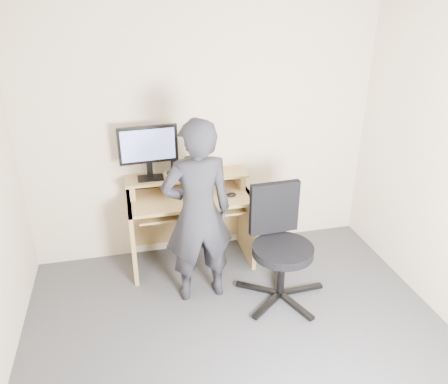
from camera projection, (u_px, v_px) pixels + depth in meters
name	position (u px, v px, depth m)	size (l,w,h in m)	color
ground	(250.00, 363.00, 3.31)	(3.50, 3.50, 0.00)	#4D4E52
back_wall	(203.00, 136.00, 4.33)	(3.50, 0.02, 2.50)	beige
ceiling	(262.00, 5.00, 2.25)	(3.50, 3.50, 0.02)	white
desk	(189.00, 211.00, 4.39)	(1.20, 0.60, 0.91)	tan
monitor	(148.00, 148.00, 4.07)	(0.56, 0.16, 0.53)	black
external_drive	(175.00, 165.00, 4.27)	(0.07, 0.13, 0.20)	black
travel_mug	(188.00, 167.00, 4.28)	(0.07, 0.07, 0.16)	silver
smartphone	(215.00, 173.00, 4.33)	(0.07, 0.13, 0.01)	black
charger	(171.00, 178.00, 4.18)	(0.04, 0.04, 0.04)	black
headphones	(172.00, 173.00, 4.32)	(0.16, 0.16, 0.02)	silver
keyboard	(198.00, 207.00, 4.20)	(0.46, 0.18, 0.03)	black
mouse	(231.00, 195.00, 4.22)	(0.10, 0.06, 0.04)	black
office_chair	(280.00, 240.00, 3.85)	(0.79, 0.81, 1.02)	black
person	(198.00, 213.00, 3.72)	(0.61, 0.40, 1.68)	black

